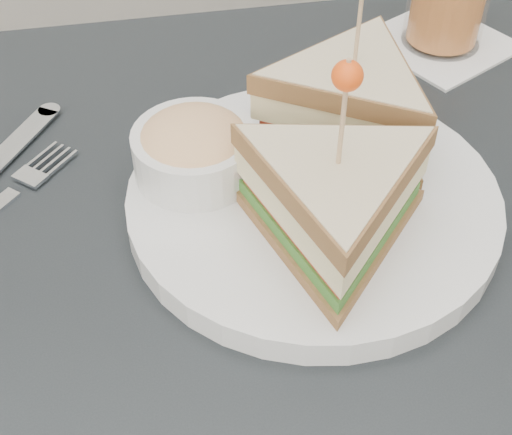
% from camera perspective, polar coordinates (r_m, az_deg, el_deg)
% --- Properties ---
extents(table, '(0.80, 0.80, 0.75)m').
position_cam_1_polar(table, '(0.59, -0.78, -9.48)').
color(table, black).
rests_on(table, ground).
extents(plate_meal, '(0.38, 0.38, 0.18)m').
position_cam_1_polar(plate_meal, '(0.56, 5.23, 4.57)').
color(plate_meal, white).
rests_on(plate_meal, table).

